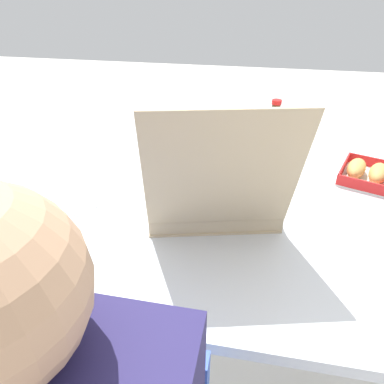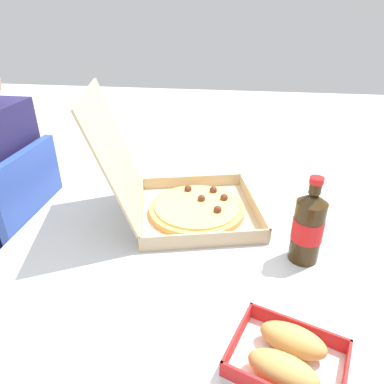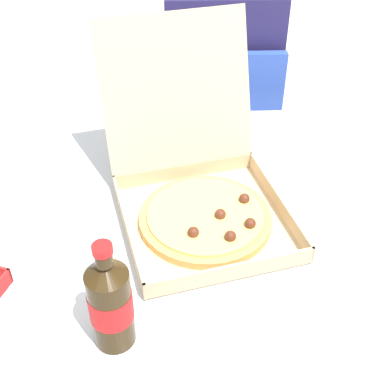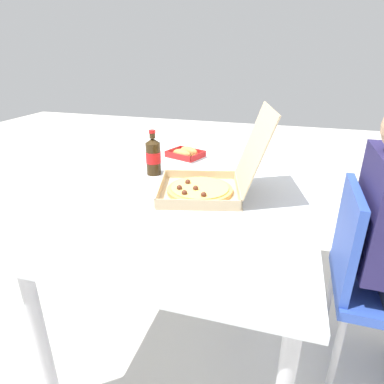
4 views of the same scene
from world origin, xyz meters
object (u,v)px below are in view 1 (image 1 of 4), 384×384
at_px(cola_bottle, 272,137).
at_px(paper_menu, 71,197).
at_px(pizza_box_open, 212,191).
at_px(bread_side_box, 367,172).

height_order(cola_bottle, paper_menu, cola_bottle).
bearing_deg(paper_menu, cola_bottle, -137.56).
relative_size(pizza_box_open, paper_menu, 2.50).
distance_m(pizza_box_open, bread_side_box, 0.54).
distance_m(pizza_box_open, cola_bottle, 0.37).
distance_m(pizza_box_open, paper_menu, 0.43).
bearing_deg(paper_menu, pizza_box_open, -164.99).
distance_m(bread_side_box, paper_menu, 0.94).
bearing_deg(bread_side_box, pizza_box_open, 28.59).
relative_size(cola_bottle, paper_menu, 1.07).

